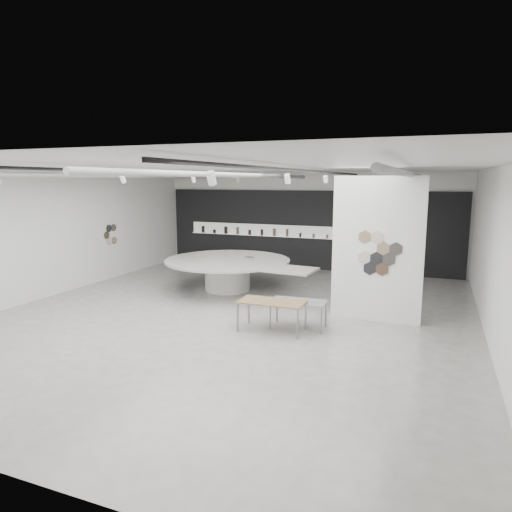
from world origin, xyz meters
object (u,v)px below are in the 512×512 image
at_px(sample_table_stone, 298,303).
at_px(sample_table_wood, 272,303).
at_px(kitchen_counter, 375,262).
at_px(partition_column, 378,249).
at_px(display_island, 230,270).

bearing_deg(sample_table_stone, sample_table_wood, -139.99).
bearing_deg(sample_table_stone, kitchen_counter, 82.51).
bearing_deg(partition_column, display_island, 163.25).
bearing_deg(sample_table_wood, display_island, 128.80).
bearing_deg(sample_table_wood, kitchen_counter, 79.03).
bearing_deg(kitchen_counter, sample_table_stone, -90.88).
bearing_deg(sample_table_stone, display_island, 138.04).
relative_size(display_island, sample_table_wood, 3.42).
bearing_deg(sample_table_wood, partition_column, 40.30).
xyz_separation_m(partition_column, display_island, (-4.73, 1.42, -1.14)).
distance_m(display_island, kitchen_counter, 5.76).
bearing_deg(partition_column, kitchen_counter, 97.27).
height_order(sample_table_wood, kitchen_counter, kitchen_counter).
xyz_separation_m(display_island, sample_table_wood, (2.60, -3.23, 0.00)).
distance_m(sample_table_wood, kitchen_counter, 7.49).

